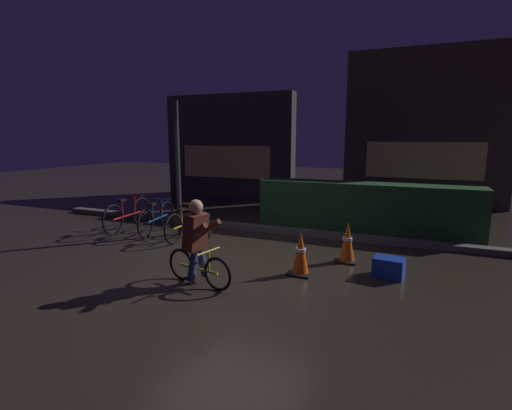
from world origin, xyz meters
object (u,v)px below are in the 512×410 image
cyclist (198,242)px  traffic_cone_far (347,242)px  parked_bike_leftmost (128,215)px  street_post (178,170)px  parked_bike_left_mid (157,218)px  parked_bike_center_left (186,223)px  traffic_cone_near (301,254)px  blue_crate (389,267)px

cyclist → traffic_cone_far: bearing=57.8°
parked_bike_leftmost → cyclist: cyclist is taller
street_post → parked_bike_left_mid: bearing=-174.0°
street_post → parked_bike_leftmost: size_ratio=1.68×
parked_bike_left_mid → parked_bike_center_left: (0.86, -0.15, -0.01)m
parked_bike_center_left → traffic_cone_near: parked_bike_center_left is taller
street_post → parked_bike_center_left: size_ratio=1.86×
parked_bike_leftmost → blue_crate: bearing=-102.6°
parked_bike_center_left → traffic_cone_far: 3.35m
parked_bike_center_left → blue_crate: size_ratio=3.45×
blue_crate → traffic_cone_near: bearing=-162.6°
traffic_cone_near → parked_bike_left_mid: bearing=161.2°
street_post → parked_bike_leftmost: street_post is taller
street_post → parked_bike_center_left: bearing=-34.8°
parked_bike_center_left → parked_bike_leftmost: bearing=86.3°
traffic_cone_far → parked_bike_leftmost: bearing=176.3°
parked_bike_center_left → cyclist: cyclist is taller
parked_bike_leftmost → blue_crate: size_ratio=3.83×
parked_bike_left_mid → traffic_cone_near: parked_bike_left_mid is taller
parked_bike_leftmost → traffic_cone_far: parked_bike_leftmost is taller
street_post → parked_bike_leftmost: (-1.34, -0.09, -1.06)m
street_post → traffic_cone_near: 3.51m
blue_crate → cyclist: 2.90m
street_post → blue_crate: street_post is taller
parked_bike_leftmost → traffic_cone_near: bearing=-109.8°
street_post → traffic_cone_far: size_ratio=4.07×
parked_bike_leftmost → parked_bike_left_mid: bearing=-92.0°
parked_bike_leftmost → traffic_cone_far: bearing=-98.2°
parked_bike_left_mid → parked_bike_center_left: 0.87m
parked_bike_left_mid → cyclist: (2.40, -2.21, 0.30)m
traffic_cone_near → cyclist: bearing=-142.0°
parked_bike_left_mid → traffic_cone_near: 3.85m
traffic_cone_far → street_post: bearing=173.5°
street_post → cyclist: (1.84, -2.26, -0.79)m
street_post → blue_crate: size_ratio=6.43×
street_post → parked_bike_center_left: (0.30, -0.21, -1.09)m
parked_bike_leftmost → parked_bike_center_left: 1.64m
parked_bike_left_mid → cyclist: size_ratio=1.26×
parked_bike_center_left → blue_crate: (4.05, -0.69, -0.17)m
parked_bike_leftmost → blue_crate: 5.75m
parked_bike_left_mid → blue_crate: (4.91, -0.84, -0.18)m
traffic_cone_near → cyclist: 1.60m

